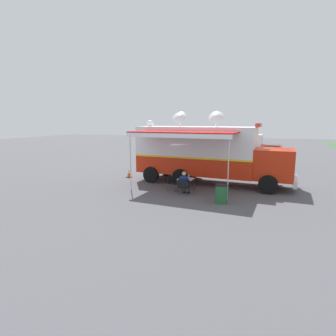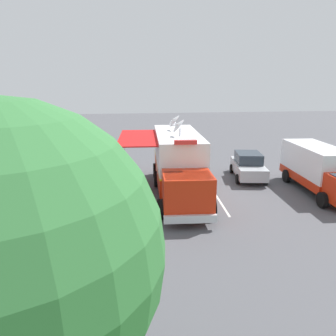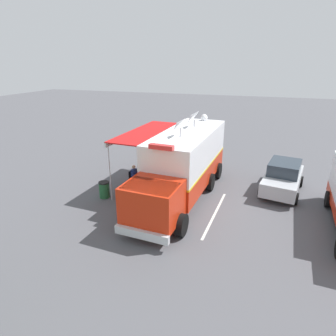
# 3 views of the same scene
# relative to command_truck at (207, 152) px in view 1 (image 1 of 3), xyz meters

# --- Properties ---
(ground_plane) EXTENTS (100.00, 100.00, 0.00)m
(ground_plane) POSITION_rel_command_truck_xyz_m (-0.08, -0.75, -1.95)
(ground_plane) COLOR #515156
(lot_stripe) EXTENTS (0.41, 4.80, 0.01)m
(lot_stripe) POSITION_rel_command_truck_xyz_m (-2.10, 1.47, -1.94)
(lot_stripe) COLOR silver
(lot_stripe) RESTS_ON ground
(command_truck) EXTENTS (5.20, 9.62, 4.53)m
(command_truck) POSITION_rel_command_truck_xyz_m (0.00, 0.00, 0.00)
(command_truck) COLOR red
(command_truck) RESTS_ON ground
(folding_table) EXTENTS (0.85, 0.85, 0.73)m
(folding_table) POSITION_rel_command_truck_xyz_m (2.46, -0.62, -1.27)
(folding_table) COLOR silver
(folding_table) RESTS_ON ground
(water_bottle) EXTENTS (0.07, 0.07, 0.22)m
(water_bottle) POSITION_rel_command_truck_xyz_m (2.33, -0.51, -1.11)
(water_bottle) COLOR #4C99D8
(water_bottle) RESTS_ON folding_table
(folding_chair_at_table) EXTENTS (0.51, 0.51, 0.87)m
(folding_chair_at_table) POSITION_rel_command_truck_xyz_m (3.26, -0.53, -1.43)
(folding_chair_at_table) COLOR black
(folding_chair_at_table) RESTS_ON ground
(folding_chair_beside_table) EXTENTS (0.51, 0.51, 0.87)m
(folding_chair_beside_table) POSITION_rel_command_truck_xyz_m (2.48, -1.47, -1.43)
(folding_chair_beside_table) COLOR black
(folding_chair_beside_table) RESTS_ON ground
(seated_responder) EXTENTS (0.68, 0.58, 1.25)m
(seated_responder) POSITION_rel_command_truck_xyz_m (3.07, -0.52, -1.30)
(seated_responder) COLOR navy
(seated_responder) RESTS_ON ground
(trash_bin) EXTENTS (0.57, 0.57, 0.91)m
(trash_bin) POSITION_rel_command_truck_xyz_m (3.99, 1.57, -1.49)
(trash_bin) COLOR #235B33
(trash_bin) RESTS_ON ground
(traffic_cone) EXTENTS (0.36, 0.36, 0.58)m
(traffic_cone) POSITION_rel_command_truck_xyz_m (0.09, -5.41, -1.67)
(traffic_cone) COLOR black
(traffic_cone) RESTS_ON ground
(support_truck) EXTENTS (2.72, 6.93, 2.70)m
(support_truck) POSITION_rel_command_truck_xyz_m (-8.38, 0.92, -0.56)
(support_truck) COLOR white
(support_truck) RESTS_ON ground
(car_behind_truck) EXTENTS (2.56, 4.45, 1.76)m
(car_behind_truck) POSITION_rel_command_truck_xyz_m (-5.27, -2.34, -1.07)
(car_behind_truck) COLOR #B2B5BA
(car_behind_truck) RESTS_ON ground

